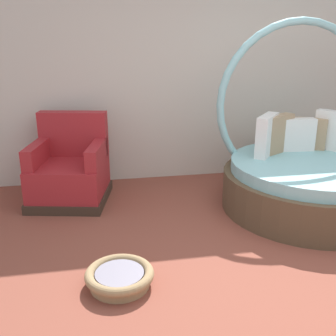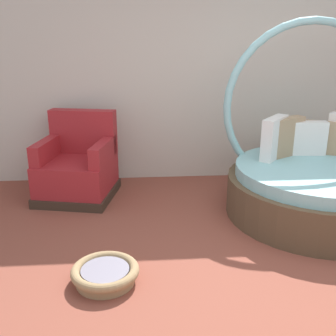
% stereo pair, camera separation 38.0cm
% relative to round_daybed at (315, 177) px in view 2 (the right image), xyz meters
% --- Properties ---
extents(ground_plane, '(8.00, 8.00, 0.02)m').
position_rel_round_daybed_xyz_m(ground_plane, '(-0.88, -1.31, -0.39)').
color(ground_plane, brown).
extents(back_wall, '(8.00, 0.12, 2.62)m').
position_rel_round_daybed_xyz_m(back_wall, '(-0.88, 1.22, 0.93)').
color(back_wall, beige).
rests_on(back_wall, ground_plane).
extents(round_daybed, '(1.81, 1.81, 1.93)m').
position_rel_round_daybed_xyz_m(round_daybed, '(0.00, 0.00, 0.00)').
color(round_daybed, brown).
rests_on(round_daybed, ground_plane).
extents(red_armchair, '(0.95, 0.95, 0.94)m').
position_rel_round_daybed_xyz_m(red_armchair, '(-2.48, 0.62, -0.05)').
color(red_armchair, '#38281E').
rests_on(red_armchair, ground_plane).
extents(pet_basket, '(0.51, 0.51, 0.13)m').
position_rel_round_daybed_xyz_m(pet_basket, '(-2.06, -1.11, -0.30)').
color(pet_basket, '#9E7F56').
rests_on(pet_basket, ground_plane).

